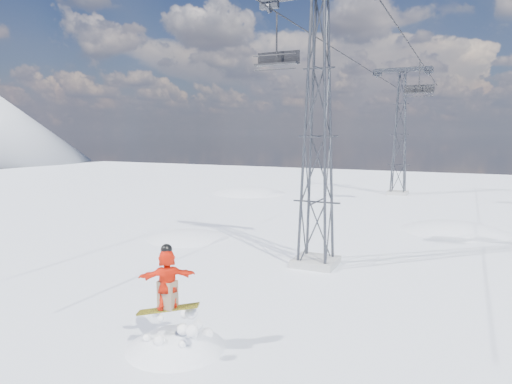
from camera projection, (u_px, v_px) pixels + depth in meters
ground at (201, 336)px, 12.72m from camera, size 120.00×120.00×0.00m
snow_terrain at (296, 332)px, 35.05m from camera, size 39.00×37.00×22.00m
lift_tower_near at (318, 137)px, 18.88m from camera, size 5.20×1.80×11.43m
lift_tower_far at (400, 135)px, 41.37m from camera, size 5.20×1.80×11.43m
haul_cables at (374, 49)px, 28.53m from camera, size 4.46×51.00×0.06m
lift_chair_near at (277, 59)px, 20.16m from camera, size 1.99×0.57×2.47m
lift_chair_mid at (419, 90)px, 33.28m from camera, size 2.09×0.60×2.60m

